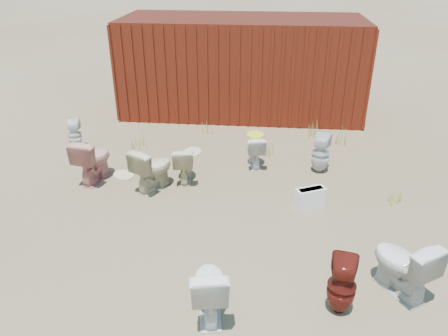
# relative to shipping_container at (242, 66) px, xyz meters

# --- Properties ---
(ground) EXTENTS (100.00, 100.00, 0.00)m
(ground) POSITION_rel_shipping_container_xyz_m (0.00, -5.20, -1.20)
(ground) COLOR brown
(ground) RESTS_ON ground
(shipping_container) EXTENTS (6.00, 2.40, 2.40)m
(shipping_container) POSITION_rel_shipping_container_xyz_m (0.00, 0.00, 0.00)
(shipping_container) COLOR #4F110D
(shipping_container) RESTS_ON ground
(toilet_front_pink) EXTENTS (0.62, 0.91, 0.85)m
(toilet_front_pink) POSITION_rel_shipping_container_xyz_m (-2.47, -4.23, -0.77)
(toilet_front_pink) COLOR tan
(toilet_front_pink) RESTS_ON ground
(toilet_front_c) EXTENTS (0.56, 0.82, 0.78)m
(toilet_front_c) POSITION_rel_shipping_container_xyz_m (0.10, -7.38, -0.81)
(toilet_front_c) COLOR white
(toilet_front_c) RESTS_ON ground
(toilet_front_maroon) EXTENTS (0.40, 0.41, 0.75)m
(toilet_front_maroon) POSITION_rel_shipping_container_xyz_m (1.65, -7.17, -0.82)
(toilet_front_maroon) COLOR #5E1610
(toilet_front_maroon) RESTS_ON ground
(toilet_front_e) EXTENTS (0.84, 0.95, 0.84)m
(toilet_front_e) POSITION_rel_shipping_container_xyz_m (2.43, -6.77, -0.78)
(toilet_front_e) COLOR silver
(toilet_front_e) RESTS_ON ground
(toilet_back_a) EXTENTS (0.36, 0.37, 0.65)m
(toilet_back_a) POSITION_rel_shipping_container_xyz_m (-3.41, -2.88, -0.88)
(toilet_back_a) COLOR white
(toilet_back_a) RESTS_ON ground
(toilet_back_beige_left) EXTENTS (0.47, 0.73, 0.70)m
(toilet_back_beige_left) POSITION_rel_shipping_container_xyz_m (-0.80, -4.09, -0.85)
(toilet_back_beige_left) COLOR beige
(toilet_back_beige_left) RESTS_ON ground
(toilet_back_beige_right) EXTENTS (0.78, 0.92, 0.81)m
(toilet_back_beige_right) POSITION_rel_shipping_container_xyz_m (-1.29, -4.46, -0.79)
(toilet_back_beige_right) COLOR beige
(toilet_back_beige_right) RESTS_ON ground
(toilet_back_yellowlid) EXTENTS (0.47, 0.69, 0.65)m
(toilet_back_yellowlid) POSITION_rel_shipping_container_xyz_m (0.49, -3.33, -0.87)
(toilet_back_yellowlid) COLOR white
(toilet_back_yellowlid) RESTS_ON ground
(toilet_back_e) EXTENTS (0.43, 0.43, 0.77)m
(toilet_back_e) POSITION_rel_shipping_container_xyz_m (1.75, -3.47, -0.82)
(toilet_back_e) COLOR silver
(toilet_back_e) RESTS_ON ground
(yellow_lid) EXTENTS (0.33, 0.41, 0.02)m
(yellow_lid) POSITION_rel_shipping_container_xyz_m (0.49, -3.33, -0.54)
(yellow_lid) COLOR yellow
(yellow_lid) RESTS_ON toilet_back_yellowlid
(loose_tank) EXTENTS (0.54, 0.40, 0.35)m
(loose_tank) POSITION_rel_shipping_container_xyz_m (1.47, -4.82, -1.02)
(loose_tank) COLOR white
(loose_tank) RESTS_ON ground
(loose_lid_near) EXTENTS (0.39, 0.51, 0.02)m
(loose_lid_near) POSITION_rel_shipping_container_xyz_m (-0.86, -2.84, -1.19)
(loose_lid_near) COLOR beige
(loose_lid_near) RESTS_ON ground
(loose_lid_far) EXTENTS (0.59, 0.58, 0.02)m
(loose_lid_far) POSITION_rel_shipping_container_xyz_m (-2.00, -4.03, -1.19)
(loose_lid_far) COLOR beige
(loose_lid_far) RESTS_ON ground
(weed_clump_a) EXTENTS (0.36, 0.36, 0.32)m
(weed_clump_a) POSITION_rel_shipping_container_xyz_m (-2.08, -2.67, -1.04)
(weed_clump_a) COLOR #98973C
(weed_clump_a) RESTS_ON ground
(weed_clump_b) EXTENTS (0.32, 0.32, 0.27)m
(weed_clump_b) POSITION_rel_shipping_container_xyz_m (0.73, -2.86, -1.06)
(weed_clump_b) COLOR #98973C
(weed_clump_b) RESTS_ON ground
(weed_clump_c) EXTENTS (0.36, 0.36, 0.36)m
(weed_clump_c) POSITION_rel_shipping_container_xyz_m (2.30, -2.10, -1.02)
(weed_clump_c) COLOR #98973C
(weed_clump_c) RESTS_ON ground
(weed_clump_d) EXTENTS (0.30, 0.30, 0.29)m
(weed_clump_d) POSITION_rel_shipping_container_xyz_m (-0.70, -1.70, -1.05)
(weed_clump_d) COLOR #98973C
(weed_clump_d) RESTS_ON ground
(weed_clump_e) EXTENTS (0.34, 0.34, 0.34)m
(weed_clump_e) POSITION_rel_shipping_container_xyz_m (1.71, -1.70, -1.03)
(weed_clump_e) COLOR #98973C
(weed_clump_e) RESTS_ON ground
(weed_clump_f) EXTENTS (0.28, 0.28, 0.27)m
(weed_clump_f) POSITION_rel_shipping_container_xyz_m (2.95, -4.53, -1.07)
(weed_clump_f) COLOR #98973C
(weed_clump_f) RESTS_ON ground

